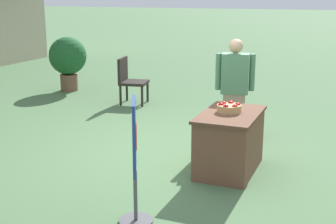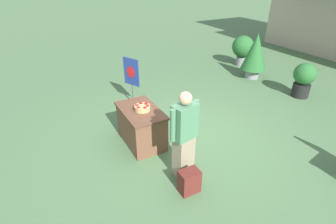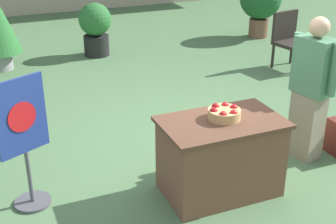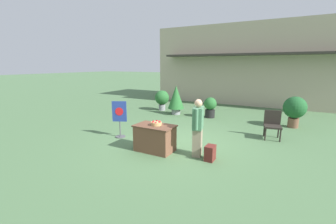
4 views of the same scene
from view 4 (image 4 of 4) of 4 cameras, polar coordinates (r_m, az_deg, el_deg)
name	(u,v)px [view 4 (image 4 of 4)]	position (r m, az deg, el deg)	size (l,w,h in m)	color
ground_plane	(177,143)	(7.57, 2.25, -7.87)	(120.00, 120.00, 0.00)	#4C7047
storefront_building	(263,65)	(16.83, 22.99, 10.97)	(13.72, 5.18, 5.09)	#B7A88E
display_table	(155,138)	(6.81, -3.35, -6.61)	(1.19, 0.73, 0.80)	brown
apple_basket	(156,123)	(6.69, -3.00, -2.88)	(0.32, 0.32, 0.13)	tan
person_visitor	(198,128)	(6.38, 7.57, -3.94)	(0.34, 0.60, 1.64)	gray
backpack	(210,153)	(6.31, 10.63, -10.19)	(0.24, 0.34, 0.42)	maroon
poster_board	(120,118)	(8.17, -12.18, -1.60)	(0.48, 0.36, 1.31)	#4C4C51
patio_chair	(272,123)	(8.71, 25.00, -2.60)	(0.64, 0.64, 0.98)	#28231E
potted_plant_far_left	(295,109)	(10.59, 29.50, 0.74)	(0.90, 0.90, 1.30)	brown
potted_plant_near_right	(176,98)	(11.69, 2.06, 3.56)	(0.84, 0.84, 1.51)	gray
potted_plant_near_left	(210,106)	(11.21, 10.65, 1.42)	(0.62, 0.62, 1.00)	black
potted_plant_far_right	(162,98)	(12.76, -1.55, 3.50)	(0.81, 0.81, 1.14)	gray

